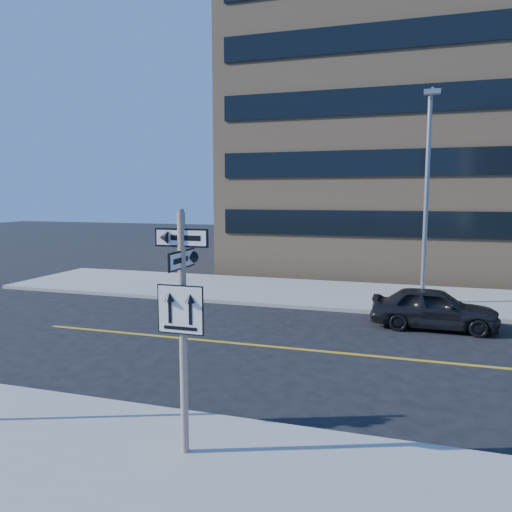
% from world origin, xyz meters
% --- Properties ---
extents(ground, '(120.00, 120.00, 0.00)m').
position_xyz_m(ground, '(0.00, 0.00, 0.00)').
color(ground, black).
rests_on(ground, ground).
extents(sign_pole, '(0.92, 0.92, 4.06)m').
position_xyz_m(sign_pole, '(0.00, -2.51, 2.44)').
color(sign_pole, beige).
rests_on(sign_pole, near_sidewalk).
extents(parked_car_a, '(1.67, 4.08, 1.39)m').
position_xyz_m(parked_car_a, '(4.29, 7.56, 0.69)').
color(parked_car_a, black).
rests_on(parked_car_a, ground).
extents(streetlight_a, '(0.55, 2.25, 8.00)m').
position_xyz_m(streetlight_a, '(4.00, 10.76, 4.76)').
color(streetlight_a, gray).
rests_on(streetlight_a, far_sidewalk).
extents(building_brick, '(18.00, 18.00, 18.00)m').
position_xyz_m(building_brick, '(2.00, 25.00, 9.00)').
color(building_brick, tan).
rests_on(building_brick, ground).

